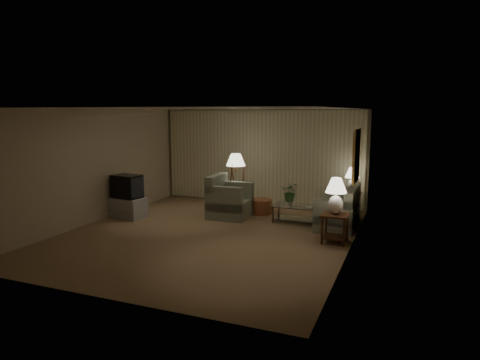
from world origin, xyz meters
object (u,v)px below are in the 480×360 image
Objects in this scene: armchair at (230,201)px; crt_tv at (127,186)px; side_table_far at (351,200)px; coffee_table at (296,211)px; side_table_near at (335,223)px; ottoman at (261,207)px; vase at (290,203)px; sofa at (338,210)px; table_lamp_near at (336,193)px; tv_cabinet at (128,207)px; table_lamp_far at (352,178)px; floor_lamp at (236,182)px.

armchair is 1.40× the size of crt_tv.
side_table_far is 1.70m from coffee_table.
coffee_table is at bearing 131.88° from side_table_near.
side_table_near and side_table_far have the same top height.
side_table_near reaches higher than ottoman.
vase is (1.54, 0.08, 0.06)m from armchair.
armchair is 1.69m from coffee_table.
coffee_table is 0.25m from vase.
sofa is 12.48× the size of vase.
side_table_far is at bearing 90.00° from table_lamp_near.
vase is (3.93, 1.04, 0.23)m from tv_cabinet.
sofa is 2.11m from ottoman.
crt_tv is at bearing -165.14° from vase.
side_table_near is 0.94× the size of table_lamp_far.
side_table_far is 0.52× the size of coffee_table.
armchair is 1.71× the size of side_table_far.
crt_tv is at bearing -156.03° from side_table_far.
crt_tv is 3.46m from ottoman.
crt_tv is 5.45× the size of vase.
table_lamp_near is 1.84m from coffee_table.
side_table_near reaches higher than coffee_table.
side_table_far is 0.81× the size of table_lamp_near.
side_table_far reaches higher than tv_cabinet.
table_lamp_near is at bearing 5.21° from tv_cabinet.
ottoman is at bearing -162.29° from table_lamp_far.
table_lamp_near is at bearing -48.12° from coffee_table.
side_table_far reaches higher than coffee_table.
table_lamp_near is 0.64× the size of coffee_table.
side_table_near reaches higher than tv_cabinet.
vase is (1.61, -0.49, -0.33)m from floor_lamp.
sofa is at bearing -86.96° from armchair.
armchair is 0.70m from floor_lamp.
armchair is at bearing -86.30° from sofa.
sofa is at bearing -97.31° from side_table_far.
ottoman is at bearing 152.14° from coffee_table.
side_table_near reaches higher than vase.
tv_cabinet is at bearing -77.50° from sofa.
table_lamp_near reaches higher than side_table_far.
sofa is 2.80m from floor_lamp.
side_table_near is at bearing -90.00° from side_table_far.
floor_lamp is at bearing -173.42° from ottoman.
table_lamp_far is (-0.00, 2.52, 0.57)m from side_table_near.
table_lamp_far is (0.15, 1.17, 0.60)m from sofa.
side_table_far reaches higher than vase.
side_table_near is at bearing -113.47° from armchair.
floor_lamp is at bearing 163.15° from vase.
floor_lamp is (-0.08, 0.57, 0.39)m from armchair.
side_table_near is at bearing -31.08° from floor_lamp.
sofa reaches higher than side_table_far.
ottoman is (-2.05, 0.47, -0.18)m from sofa.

